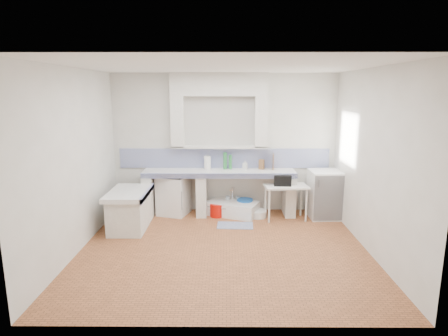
{
  "coord_description": "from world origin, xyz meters",
  "views": [
    {
      "loc": [
        0.04,
        -5.54,
        2.46
      ],
      "look_at": [
        0.0,
        1.0,
        1.1
      ],
      "focal_mm": 29.99,
      "sensor_mm": 36.0,
      "label": 1
    }
  ],
  "objects_px": {
    "sink": "(232,209)",
    "side_table": "(286,202)",
    "stove": "(174,195)",
    "fridge": "(325,194)"
  },
  "relations": [
    {
      "from": "side_table",
      "to": "fridge",
      "type": "distance_m",
      "value": 0.81
    },
    {
      "from": "stove",
      "to": "side_table",
      "type": "relative_size",
      "value": 0.96
    },
    {
      "from": "sink",
      "to": "stove",
      "type": "bearing_deg",
      "value": -159.49
    },
    {
      "from": "sink",
      "to": "side_table",
      "type": "height_order",
      "value": "side_table"
    },
    {
      "from": "side_table",
      "to": "fridge",
      "type": "xyz_separation_m",
      "value": [
        0.79,
        0.14,
        0.13
      ]
    },
    {
      "from": "sink",
      "to": "fridge",
      "type": "xyz_separation_m",
      "value": [
        1.81,
        -0.12,
        0.35
      ]
    },
    {
      "from": "stove",
      "to": "fridge",
      "type": "distance_m",
      "value": 3.0
    },
    {
      "from": "fridge",
      "to": "sink",
      "type": "bearing_deg",
      "value": 173.82
    },
    {
      "from": "stove",
      "to": "sink",
      "type": "relative_size",
      "value": 0.79
    },
    {
      "from": "stove",
      "to": "fridge",
      "type": "bearing_deg",
      "value": 13.45
    }
  ]
}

